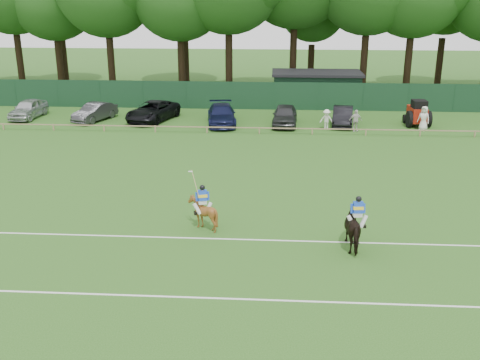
# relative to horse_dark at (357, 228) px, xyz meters

# --- Properties ---
(ground) EXTENTS (160.00, 160.00, 0.00)m
(ground) POSITION_rel_horse_dark_xyz_m (-5.72, 1.50, -0.91)
(ground) COLOR #1E4C14
(ground) RESTS_ON ground
(horse_dark) EXTENTS (1.19, 2.24, 1.82)m
(horse_dark) POSITION_rel_horse_dark_xyz_m (0.00, 0.00, 0.00)
(horse_dark) COLOR black
(horse_dark) RESTS_ON ground
(horse_chestnut) EXTENTS (1.53, 1.64, 1.52)m
(horse_chestnut) POSITION_rel_horse_dark_xyz_m (-6.75, 1.64, -0.15)
(horse_chestnut) COLOR brown
(horse_chestnut) RESTS_ON ground
(sedan_silver) EXTENTS (2.14, 4.73, 1.57)m
(sedan_silver) POSITION_rel_horse_dark_xyz_m (-24.49, 23.71, -0.12)
(sedan_silver) COLOR #B7B9BC
(sedan_silver) RESTS_ON ground
(sedan_grey) EXTENTS (3.00, 4.69, 1.46)m
(sedan_grey) POSITION_rel_horse_dark_xyz_m (-18.53, 23.03, -0.18)
(sedan_grey) COLOR #313134
(sedan_grey) RESTS_ON ground
(suv_black) EXTENTS (4.22, 6.24, 1.59)m
(suv_black) POSITION_rel_horse_dark_xyz_m (-13.72, 23.38, -0.12)
(suv_black) COLOR black
(suv_black) RESTS_ON ground
(sedan_navy) EXTENTS (2.88, 5.64, 1.57)m
(sedan_navy) POSITION_rel_horse_dark_xyz_m (-7.88, 22.43, -0.13)
(sedan_navy) COLOR #111638
(sedan_navy) RESTS_ON ground
(hatch_grey) EXTENTS (2.16, 4.84, 1.62)m
(hatch_grey) POSITION_rel_horse_dark_xyz_m (-2.78, 22.44, -0.10)
(hatch_grey) COLOR #2E2F31
(hatch_grey) RESTS_ON ground
(estate_black) EXTENTS (2.09, 4.61, 1.47)m
(estate_black) POSITION_rel_horse_dark_xyz_m (1.88, 22.84, -0.18)
(estate_black) COLOR black
(estate_black) RESTS_ON ground
(spectator_left) EXTENTS (1.10, 0.73, 1.59)m
(spectator_left) POSITION_rel_horse_dark_xyz_m (0.45, 21.18, -0.12)
(spectator_left) COLOR silver
(spectator_left) RESTS_ON ground
(spectator_mid) EXTENTS (1.04, 0.58, 1.68)m
(spectator_mid) POSITION_rel_horse_dark_xyz_m (2.63, 20.79, -0.07)
(spectator_mid) COLOR beige
(spectator_mid) RESTS_ON ground
(spectator_right) EXTENTS (1.11, 1.04, 1.91)m
(spectator_right) POSITION_rel_horse_dark_xyz_m (7.92, 21.34, 0.04)
(spectator_right) COLOR silver
(spectator_right) RESTS_ON ground
(rider_dark) EXTENTS (0.94, 0.41, 1.41)m
(rider_dark) POSITION_rel_horse_dark_xyz_m (0.00, -0.01, 0.79)
(rider_dark) COLOR silver
(rider_dark) RESTS_ON ground
(rider_chestnut) EXTENTS (0.97, 0.51, 2.05)m
(rider_chestnut) POSITION_rel_horse_dark_xyz_m (-6.75, 1.62, 0.56)
(rider_chestnut) COLOR silver
(rider_chestnut) RESTS_ON ground
(pitch_lines) EXTENTS (60.00, 5.10, 0.01)m
(pitch_lines) POSITION_rel_horse_dark_xyz_m (-5.72, -2.00, -0.90)
(pitch_lines) COLOR silver
(pitch_lines) RESTS_ON ground
(pitch_rail) EXTENTS (62.10, 0.10, 0.50)m
(pitch_rail) POSITION_rel_horse_dark_xyz_m (-5.72, 19.50, -0.47)
(pitch_rail) COLOR #997F5B
(pitch_rail) RESTS_ON ground
(perimeter_fence) EXTENTS (92.08, 0.08, 2.50)m
(perimeter_fence) POSITION_rel_horse_dark_xyz_m (-5.72, 28.50, 0.34)
(perimeter_fence) COLOR #14351E
(perimeter_fence) RESTS_ON ground
(utility_shed) EXTENTS (8.40, 4.40, 3.04)m
(utility_shed) POSITION_rel_horse_dark_xyz_m (0.28, 31.50, 0.63)
(utility_shed) COLOR #14331E
(utility_shed) RESTS_ON ground
(tree_row) EXTENTS (96.00, 12.00, 21.00)m
(tree_row) POSITION_rel_horse_dark_xyz_m (-3.72, 36.50, -0.91)
(tree_row) COLOR #26561C
(tree_row) RESTS_ON ground
(tractor) EXTENTS (1.83, 2.60, 2.13)m
(tractor) POSITION_rel_horse_dark_xyz_m (7.79, 22.86, 0.09)
(tractor) COLOR #9F1F0E
(tractor) RESTS_ON ground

